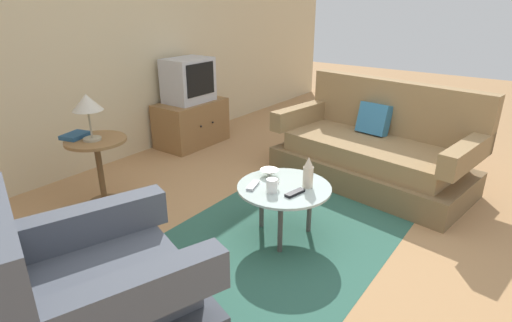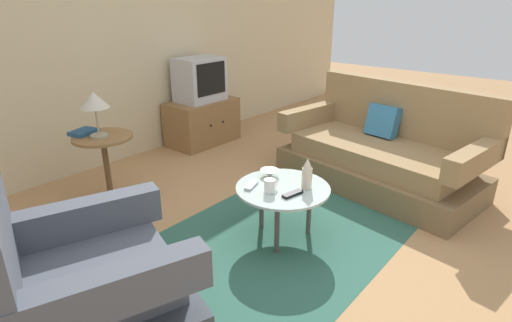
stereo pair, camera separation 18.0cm
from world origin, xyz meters
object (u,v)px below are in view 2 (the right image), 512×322
armchair (85,291)px  tv_remote_silver (251,185)px  television (200,79)px  mug (270,186)px  tv_remote_dark (293,194)px  vase (307,174)px  table_lamp (94,102)px  coffee_table (283,192)px  couch (382,154)px  book (83,132)px  bowl (270,173)px  side_table (105,154)px  tv_stand (202,122)px

armchair → tv_remote_silver: 1.30m
television → mug: television is taller
tv_remote_dark → tv_remote_silver: 0.32m
television → vase: bearing=-115.2°
table_lamp → coffee_table: bearing=-71.8°
armchair → tv_remote_silver: (1.29, -0.00, 0.12)m
armchair → mug: size_ratio=8.85×
couch → table_lamp: 2.60m
book → tv_remote_silver: bearing=-90.5°
tv_remote_dark → book: bearing=116.3°
tv_remote_silver → table_lamp: bearing=88.0°
bowl → book: (-0.64, 1.52, 0.17)m
television → tv_remote_silver: size_ratio=3.40×
television → table_lamp: (-1.63, -0.51, 0.11)m
couch → side_table: couch is taller
coffee_table → tv_remote_silver: 0.23m
mug → tv_remote_silver: (-0.02, 0.16, -0.04)m
tv_stand → television: 0.52m
armchair → couch: couch is taller
couch → bowl: 1.33m
couch → table_lamp: size_ratio=5.06×
couch → television: television is taller
armchair → tv_remote_dark: armchair is taller
vase → couch: bearing=-0.5°
mug → couch: bearing=-6.6°
bowl → book: book is taller
coffee_table → vase: size_ratio=2.94×
couch → television: size_ratio=3.54×
table_lamp → television: bearing=17.4°
television → bowl: size_ratio=3.78×
armchair → vase: bearing=97.6°
vase → book: size_ratio=0.94×
table_lamp → mug: bearing=-76.0°
table_lamp → tv_remote_dark: table_lamp is taller
mug → book: 1.76m
television → armchair: bearing=-143.7°
armchair → book: 1.80m
table_lamp → book: table_lamp is taller
mug → bowl: (0.22, 0.17, -0.02)m
bowl → couch: bearing=-15.1°
mug → book: size_ratio=0.52×
table_lamp → mug: table_lamp is taller
side_table → book: book is taller
tv_remote_silver → couch: bearing=-29.2°
coffee_table → couch: bearing=-6.4°
television → tv_remote_dark: size_ratio=3.25×
vase → table_lamp: bearing=109.5°
vase → bowl: vase is taller
table_lamp → side_table: bearing=2.7°
tv_remote_silver → television: bearing=39.1°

